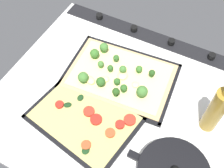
# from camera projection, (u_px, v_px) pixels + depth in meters

# --- Properties ---
(ground_plane) EXTENTS (0.83, 0.73, 0.03)m
(ground_plane) POSITION_uv_depth(u_px,v_px,m) (116.00, 100.00, 0.97)
(ground_plane) COLOR silver
(stove_control_panel) EXTENTS (0.79, 0.07, 0.03)m
(stove_control_panel) POSITION_uv_depth(u_px,v_px,m) (152.00, 37.00, 1.12)
(stove_control_panel) COLOR black
(stove_control_panel) RESTS_ON ground_plane
(baking_tray_front) EXTENTS (0.42, 0.31, 0.01)m
(baking_tray_front) POSITION_uv_depth(u_px,v_px,m) (120.00, 77.00, 1.01)
(baking_tray_front) COLOR black
(baking_tray_front) RESTS_ON ground_plane
(broccoli_pizza) EXTENTS (0.39, 0.28, 0.06)m
(broccoli_pizza) POSITION_uv_depth(u_px,v_px,m) (118.00, 75.00, 0.99)
(broccoli_pizza) COLOR tan
(broccoli_pizza) RESTS_ON baking_tray_front
(baking_tray_back) EXTENTS (0.38, 0.31, 0.01)m
(baking_tray_back) POSITION_uv_depth(u_px,v_px,m) (84.00, 118.00, 0.91)
(baking_tray_back) COLOR black
(baking_tray_back) RESTS_ON ground_plane
(veggie_pizza_back) EXTENTS (0.35, 0.28, 0.02)m
(veggie_pizza_back) POSITION_uv_depth(u_px,v_px,m) (86.00, 118.00, 0.90)
(veggie_pizza_back) COLOR tan
(veggie_pizza_back) RESTS_ON baking_tray_back
(oil_bottle) EXTENTS (0.05, 0.05, 0.24)m
(oil_bottle) POSITION_uv_depth(u_px,v_px,m) (216.00, 110.00, 0.82)
(oil_bottle) COLOR olive
(oil_bottle) RESTS_ON ground_plane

